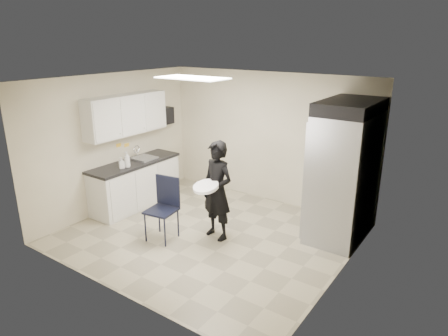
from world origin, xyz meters
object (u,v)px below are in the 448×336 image
Objects in this scene: lower_counter at (136,185)px; commercial_fridge at (344,177)px; man_tuxedo at (217,191)px; folding_chair at (161,211)px.

commercial_fridge reaches higher than lower_counter.
man_tuxedo is at bearing -143.03° from commercial_fridge.
folding_chair is at bearing -28.39° from lower_counter.
folding_chair reaches higher than lower_counter.
commercial_fridge is 2.06× the size of folding_chair.
commercial_fridge is (3.78, 1.07, 0.62)m from lower_counter.
commercial_fridge is 2.09m from man_tuxedo.
folding_chair is 0.61× the size of man_tuxedo.
lower_counter is at bearing 143.57° from folding_chair.
folding_chair is at bearing -130.63° from man_tuxedo.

